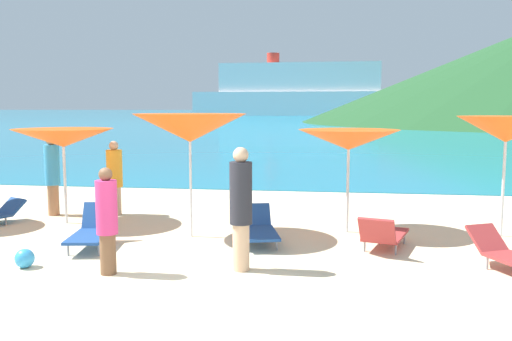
{
  "coord_description": "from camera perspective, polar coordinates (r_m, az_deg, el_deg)",
  "views": [
    {
      "loc": [
        2.7,
        -6.64,
        2.52
      ],
      "look_at": [
        1.09,
        4.46,
        1.2
      ],
      "focal_mm": 38.06,
      "sensor_mm": 36.0,
      "label": 1
    }
  ],
  "objects": [
    {
      "name": "umbrella_3",
      "position": [
        10.93,
        9.71,
        3.18
      ],
      "size": [
        2.09,
        2.09,
        2.07
      ],
      "color": "silver",
      "rests_on": "ground_plane"
    },
    {
      "name": "beach_ball",
      "position": [
        9.36,
        -23.14,
        -8.49
      ],
      "size": [
        0.3,
        0.3,
        0.3
      ],
      "primitive_type": "sphere",
      "color": "#3399D8",
      "rests_on": "ground_plane"
    },
    {
      "name": "umbrella_1",
      "position": [
        12.34,
        -19.61,
        3.23
      ],
      "size": [
        2.31,
        2.31,
        2.05
      ],
      "color": "silver",
      "rests_on": "ground_plane"
    },
    {
      "name": "cruise_ship",
      "position": [
        159.68,
        4.54,
        8.17
      ],
      "size": [
        61.56,
        11.93,
        18.06
      ],
      "rotation": [
        0.0,
        0.0,
        -0.02
      ],
      "color": "white",
      "rests_on": "ocean_water"
    },
    {
      "name": "lounge_chair_3",
      "position": [
        10.22,
        -16.85,
        -6.01
      ],
      "size": [
        0.82,
        1.44,
        0.73
      ],
      "rotation": [
        0.0,
        0.0,
        0.17
      ],
      "color": "#1E478C",
      "rests_on": "ground_plane"
    },
    {
      "name": "umbrella_2",
      "position": [
        10.45,
        -6.97,
        4.45
      ],
      "size": [
        2.28,
        2.28,
        2.39
      ],
      "color": "silver",
      "rests_on": "ground_plane"
    },
    {
      "name": "beachgoer_1",
      "position": [
        13.04,
        -14.64,
        -0.6
      ],
      "size": [
        0.37,
        0.37,
        1.73
      ],
      "rotation": [
        0.0,
        0.0,
        3.58
      ],
      "color": "#DBAA84",
      "rests_on": "ground_plane"
    },
    {
      "name": "beachgoer_2",
      "position": [
        8.45,
        -15.4,
        -4.87
      ],
      "size": [
        0.32,
        0.32,
        1.62
      ],
      "rotation": [
        0.0,
        0.0,
        6.27
      ],
      "color": "brown",
      "rests_on": "ground_plane"
    },
    {
      "name": "lounge_chair_0",
      "position": [
        9.88,
        13.23,
        -6.49
      ],
      "size": [
        1.02,
        1.61,
        0.69
      ],
      "rotation": [
        0.0,
        0.0,
        2.85
      ],
      "color": "#A53333",
      "rests_on": "ground_plane"
    },
    {
      "name": "ocean_water",
      "position": [
        236.07,
        7.6,
        6.03
      ],
      "size": [
        650.0,
        440.0,
        0.02
      ],
      "primitive_type": "cube",
      "color": "teal",
      "rests_on": "ground_plane"
    },
    {
      "name": "lounge_chair_6",
      "position": [
        10.12,
        0.23,
        -6.07
      ],
      "size": [
        0.96,
        1.56,
        0.64
      ],
      "rotation": [
        0.0,
        0.0,
        0.26
      ],
      "color": "#1E478C",
      "rests_on": "ground_plane"
    },
    {
      "name": "umbrella_4",
      "position": [
        11.47,
        24.81,
        3.93
      ],
      "size": [
        1.99,
        1.99,
        2.34
      ],
      "color": "silver",
      "rests_on": "ground_plane"
    },
    {
      "name": "beachgoer_0",
      "position": [
        13.43,
        -20.63,
        -0.23
      ],
      "size": [
        0.34,
        0.34,
        1.87
      ],
      "rotation": [
        0.0,
        0.0,
        3.16
      ],
      "color": "#A3704C",
      "rests_on": "ground_plane"
    },
    {
      "name": "beachgoer_3",
      "position": [
        8.3,
        -1.6,
        -3.69
      ],
      "size": [
        0.35,
        0.35,
        1.91
      ],
      "rotation": [
        0.0,
        0.0,
        1.09
      ],
      "color": "#DBAA84",
      "rests_on": "ground_plane"
    },
    {
      "name": "ground_plane",
      "position": [
        17.07,
        -0.98,
        -2.29
      ],
      "size": [
        50.0,
        100.0,
        0.3
      ],
      "primitive_type": "cube",
      "color": "beige"
    },
    {
      "name": "lounge_chair_2",
      "position": [
        9.26,
        25.02,
        -7.91
      ],
      "size": [
        1.13,
        1.55,
        0.6
      ],
      "rotation": [
        0.0,
        0.0,
        0.45
      ],
      "color": "#A53333",
      "rests_on": "ground_plane"
    }
  ]
}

